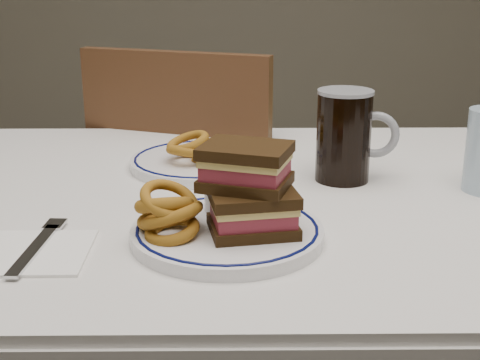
{
  "coord_description": "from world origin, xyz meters",
  "views": [
    {
      "loc": [
        -0.04,
        -1.01,
        1.1
      ],
      "look_at": [
        -0.03,
        -0.18,
        0.83
      ],
      "focal_mm": 50.0,
      "sensor_mm": 36.0,
      "label": 1
    }
  ],
  "objects_px": {
    "beer_mug": "(346,135)",
    "far_plate": "(201,162)",
    "reuben_sandwich": "(249,189)",
    "chair_far": "(199,221)",
    "main_plate": "(227,232)"
  },
  "relations": [
    {
      "from": "beer_mug",
      "to": "far_plate",
      "type": "distance_m",
      "value": 0.26
    },
    {
      "from": "reuben_sandwich",
      "to": "far_plate",
      "type": "distance_m",
      "value": 0.35
    },
    {
      "from": "chair_far",
      "to": "beer_mug",
      "type": "xyz_separation_m",
      "value": [
        0.27,
        -0.44,
        0.33
      ]
    },
    {
      "from": "main_plate",
      "to": "reuben_sandwich",
      "type": "xyz_separation_m",
      "value": [
        0.03,
        -0.01,
        0.06
      ]
    },
    {
      "from": "reuben_sandwich",
      "to": "beer_mug",
      "type": "xyz_separation_m",
      "value": [
        0.17,
        0.26,
        0.0
      ]
    },
    {
      "from": "chair_far",
      "to": "far_plate",
      "type": "xyz_separation_m",
      "value": [
        0.03,
        -0.37,
        0.26
      ]
    },
    {
      "from": "reuben_sandwich",
      "to": "far_plate",
      "type": "bearing_deg",
      "value": 103.0
    },
    {
      "from": "chair_far",
      "to": "reuben_sandwich",
      "type": "height_order",
      "value": "chair_far"
    },
    {
      "from": "main_plate",
      "to": "reuben_sandwich",
      "type": "height_order",
      "value": "reuben_sandwich"
    },
    {
      "from": "far_plate",
      "to": "beer_mug",
      "type": "bearing_deg",
      "value": -17.42
    },
    {
      "from": "main_plate",
      "to": "reuben_sandwich",
      "type": "bearing_deg",
      "value": -15.63
    },
    {
      "from": "chair_far",
      "to": "reuben_sandwich",
      "type": "distance_m",
      "value": 0.78
    },
    {
      "from": "chair_far",
      "to": "main_plate",
      "type": "xyz_separation_m",
      "value": [
        0.08,
        -0.7,
        0.26
      ]
    },
    {
      "from": "reuben_sandwich",
      "to": "beer_mug",
      "type": "distance_m",
      "value": 0.31
    },
    {
      "from": "chair_far",
      "to": "far_plate",
      "type": "height_order",
      "value": "chair_far"
    }
  ]
}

